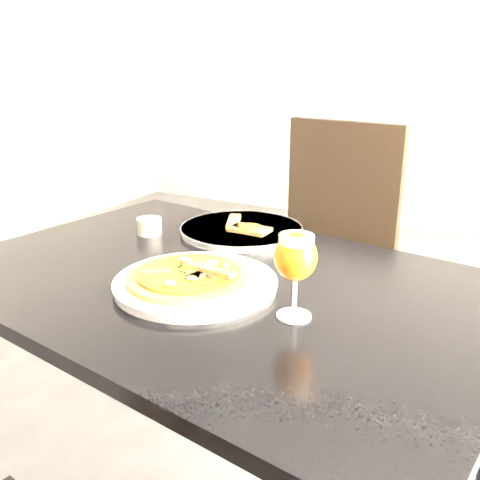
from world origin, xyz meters
The scene contains 9 objects.
dining_table centered at (0.07, -0.09, 0.66)m, with size 1.30×0.96×0.75m.
chair_far centered at (0.02, 0.71, 0.55)m, with size 0.52×0.52×1.00m.
plate_main centered at (0.06, -0.15, 0.76)m, with size 0.33×0.33×0.02m, color silver.
pizza centered at (0.05, -0.16, 0.78)m, with size 0.26×0.26×0.03m.
plate_second centered at (-0.03, 0.21, 0.76)m, with size 0.33×0.33×0.02m, color silver.
crust_scraps centered at (-0.02, 0.20, 0.77)m, with size 0.17×0.14×0.01m.
loose_crust centered at (0.03, -0.04, 0.75)m, with size 0.10×0.02×0.01m, color #975F24.
sauce_cup centered at (-0.25, 0.08, 0.77)m, with size 0.07×0.07×0.04m.
beer_glass centered at (0.29, -0.18, 0.87)m, with size 0.08×0.08×0.16m.
Camera 1 is at (0.63, -1.00, 1.19)m, focal length 40.00 mm.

